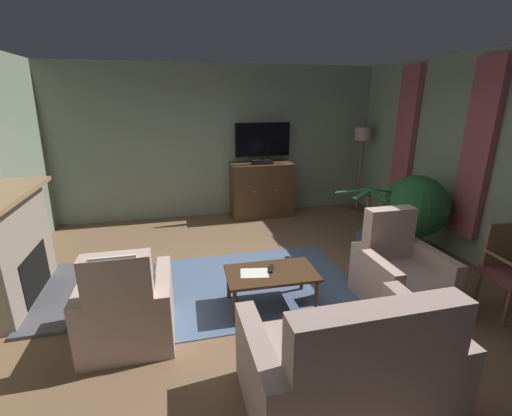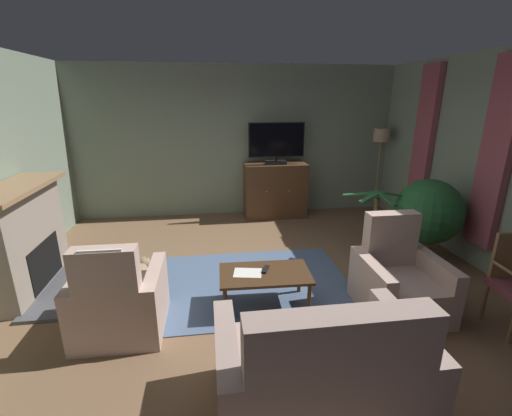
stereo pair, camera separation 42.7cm
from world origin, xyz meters
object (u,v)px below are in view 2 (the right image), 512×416
fireplace (24,241)px  potted_plant_on_hearth_side (373,241)px  tv_remote (265,269)px  armchair_facing_sofa (399,282)px  tv_cabinet (275,191)px  armchair_in_far_corner (119,302)px  sofa_floral (320,374)px  folded_newspaper (248,273)px  potted_plant_small_fern_corner (428,213)px  television (276,142)px  floor_lamp (380,148)px  coffee_table (265,276)px  cat (140,271)px

fireplace → potted_plant_on_hearth_side: (4.46, 0.14, -0.32)m
tv_remote → armchair_facing_sofa: armchair_facing_sofa is taller
tv_cabinet → armchair_in_far_corner: bearing=-123.4°
sofa_floral → folded_newspaper: bearing=103.8°
tv_cabinet → potted_plant_small_fern_corner: 2.80m
fireplace → television: 4.18m
floor_lamp → coffee_table: bearing=-132.6°
fireplace → armchair_in_far_corner: 1.67m
potted_plant_small_fern_corner → potted_plant_on_hearth_side: (-0.74, 0.07, -0.41)m
fireplace → potted_plant_on_hearth_side: size_ratio=1.57×
television → floor_lamp: size_ratio=0.62×
fireplace → cat: size_ratio=2.31×
television → potted_plant_small_fern_corner: size_ratio=0.88×
armchair_facing_sofa → cat: armchair_facing_sofa is taller
coffee_table → floor_lamp: (2.72, 2.96, 0.94)m
coffee_table → folded_newspaper: folded_newspaper is taller
tv_cabinet → armchair_in_far_corner: (-2.17, -3.29, -0.17)m
fireplace → tv_cabinet: bearing=33.1°
floor_lamp → sofa_floral: bearing=-120.2°
fireplace → floor_lamp: size_ratio=0.96×
sofa_floral → potted_plant_small_fern_corner: bearing=45.3°
coffee_table → armchair_in_far_corner: size_ratio=0.97×
television → tv_remote: bearing=-103.1°
folded_newspaper → tv_remote: bearing=21.8°
potted_plant_small_fern_corner → tv_cabinet: bearing=128.7°
potted_plant_on_hearth_side → coffee_table: bearing=-151.2°
sofa_floral → armchair_in_far_corner: (-1.64, 1.18, -0.02)m
coffee_table → potted_plant_small_fern_corner: bearing=19.7°
potted_plant_on_hearth_side → floor_lamp: floor_lamp is taller
folded_newspaper → sofa_floral: size_ratio=0.20×
television → coffee_table: bearing=-103.1°
tv_cabinet → potted_plant_on_hearth_side: (1.01, -2.11, -0.20)m
fireplace → sofa_floral: (2.92, -2.22, -0.26)m
fireplace → floor_lamp: floor_lamp is taller
sofa_floral → floor_lamp: size_ratio=0.88×
fireplace → armchair_in_far_corner: bearing=-39.0°
potted_plant_small_fern_corner → floor_lamp: size_ratio=0.70×
cat → floor_lamp: floor_lamp is taller
fireplace → cat: fireplace is taller
folded_newspaper → potted_plant_on_hearth_side: potted_plant_on_hearth_side is taller
armchair_in_far_corner → cat: armchair_in_far_corner is taller
television → cat: bearing=-134.9°
tv_cabinet → television: television is taller
tv_remote → cat: bearing=86.1°
sofa_floral → potted_plant_small_fern_corner: 3.25m
fireplace → tv_remote: bearing=-15.0°
fireplace → potted_plant_small_fern_corner: (5.20, 0.08, 0.09)m
tv_remote → armchair_facing_sofa: (1.42, -0.30, -0.10)m
coffee_table → folded_newspaper: bearing=175.9°
tv_cabinet → armchair_facing_sofa: size_ratio=1.15×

